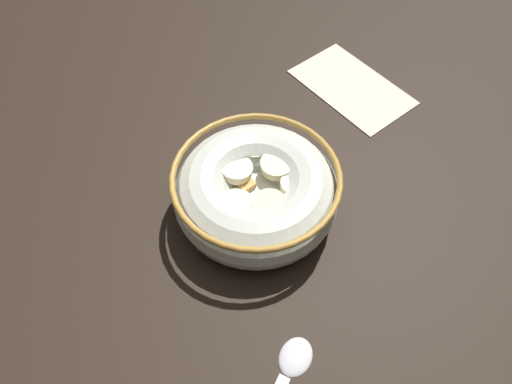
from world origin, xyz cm
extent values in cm
cube|color=black|center=(0.00, 0.00, -1.00)|extent=(115.82, 115.82, 2.00)
cylinder|color=beige|center=(0.00, 0.00, 0.30)|extent=(8.80, 8.80, 0.60)
torus|color=beige|center=(0.00, 0.00, 2.88)|extent=(16.00, 16.00, 5.75)
torus|color=#B28438|center=(0.00, 0.00, 5.45)|extent=(16.12, 16.12, 0.60)
cylinder|color=white|center=(0.00, 0.00, 3.02)|extent=(12.55, 12.55, 0.40)
cube|color=tan|center=(0.70, 0.87, 3.62)|extent=(2.01, 1.99, 0.75)
cube|color=tan|center=(4.49, 2.94, 3.56)|extent=(1.60, 1.61, 0.69)
cube|color=#B78947|center=(-3.61, 0.90, 3.61)|extent=(2.08, 2.08, 0.66)
cube|color=tan|center=(-2.29, 0.70, 3.72)|extent=(1.65, 1.72, 0.87)
cube|color=tan|center=(-4.51, -0.32, 3.53)|extent=(2.03, 2.06, 0.84)
cube|color=#AD7F42|center=(-4.31, -2.74, 3.54)|extent=(2.05, 2.07, 0.85)
cube|color=tan|center=(-2.13, -3.93, 3.63)|extent=(1.72, 1.68, 0.75)
cube|color=#AD7F42|center=(2.43, 4.32, 3.74)|extent=(1.83, 1.77, 0.85)
cube|color=#AD7F42|center=(-2.67, -2.23, 3.57)|extent=(1.74, 1.75, 0.70)
cube|color=tan|center=(2.51, -3.34, 3.51)|extent=(1.79, 1.73, 0.83)
cylinder|color=#F4EABC|center=(-2.13, 2.32, 4.41)|extent=(3.76, 3.77, 1.09)
cylinder|color=beige|center=(-3.06, -0.57, 4.74)|extent=(4.35, 4.33, 1.50)
cylinder|color=#F9EFC6|center=(-1.08, -3.76, 4.43)|extent=(3.61, 3.61, 1.23)
cylinder|color=beige|center=(4.45, -0.88, 4.49)|extent=(4.54, 4.51, 1.14)
cylinder|color=#F9EFC6|center=(2.06, 1.55, 4.47)|extent=(4.55, 4.62, 1.51)
cylinder|color=#F4EABC|center=(1.56, -2.46, 4.62)|extent=(4.65, 4.70, 1.19)
ellipsoid|color=silver|center=(-15.27, 0.15, 0.40)|extent=(4.46, 4.34, 0.80)
cube|color=beige|center=(14.94, -15.36, 0.15)|extent=(16.61, 14.04, 0.30)
camera|label=1|loc=(-27.09, 6.05, 41.77)|focal=34.68mm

